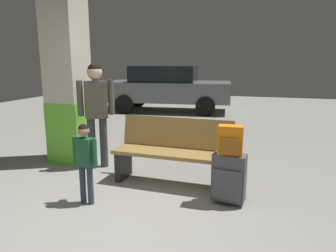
{
  "coord_description": "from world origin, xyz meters",
  "views": [
    {
      "loc": [
        1.29,
        -2.42,
        1.66
      ],
      "look_at": [
        0.14,
        1.3,
        0.85
      ],
      "focal_mm": 33.41,
      "sensor_mm": 36.0,
      "label": 1
    }
  ],
  "objects_px": {
    "adult": "(96,104)",
    "parked_car_far": "(167,87)",
    "structural_pillar": "(68,82)",
    "bench": "(173,152)",
    "backpack_bright": "(230,141)",
    "child": "(85,155)",
    "suitcase": "(229,178)"
  },
  "relations": [
    {
      "from": "adult",
      "to": "parked_car_far",
      "type": "relative_size",
      "value": 0.38
    },
    {
      "from": "structural_pillar",
      "to": "bench",
      "type": "xyz_separation_m",
      "value": [
        1.94,
        -0.47,
        -0.88
      ]
    },
    {
      "from": "structural_pillar",
      "to": "parked_car_far",
      "type": "xyz_separation_m",
      "value": [
        -0.04,
        5.63,
        -0.52
      ]
    },
    {
      "from": "parked_car_far",
      "to": "backpack_bright",
      "type": "bearing_deg",
      "value": -66.93
    },
    {
      "from": "bench",
      "to": "structural_pillar",
      "type": "bearing_deg",
      "value": 166.22
    },
    {
      "from": "child",
      "to": "adult",
      "type": "xyz_separation_m",
      "value": [
        -0.52,
        1.2,
        0.42
      ]
    },
    {
      "from": "suitcase",
      "to": "backpack_bright",
      "type": "bearing_deg",
      "value": -30.9
    },
    {
      "from": "parked_car_far",
      "to": "child",
      "type": "bearing_deg",
      "value": -80.41
    },
    {
      "from": "child",
      "to": "adult",
      "type": "height_order",
      "value": "adult"
    },
    {
      "from": "backpack_bright",
      "to": "child",
      "type": "bearing_deg",
      "value": -163.1
    },
    {
      "from": "suitcase",
      "to": "child",
      "type": "bearing_deg",
      "value": -163.07
    },
    {
      "from": "backpack_bright",
      "to": "child",
      "type": "xyz_separation_m",
      "value": [
        -1.6,
        -0.49,
        -0.18
      ]
    },
    {
      "from": "bench",
      "to": "suitcase",
      "type": "relative_size",
      "value": 2.67
    },
    {
      "from": "adult",
      "to": "parked_car_far",
      "type": "xyz_separation_m",
      "value": [
        -0.67,
        5.84,
        -0.2
      ]
    },
    {
      "from": "bench",
      "to": "child",
      "type": "relative_size",
      "value": 1.67
    },
    {
      "from": "structural_pillar",
      "to": "suitcase",
      "type": "distance_m",
      "value": 3.07
    },
    {
      "from": "suitcase",
      "to": "adult",
      "type": "bearing_deg",
      "value": 161.54
    },
    {
      "from": "suitcase",
      "to": "child",
      "type": "distance_m",
      "value": 1.7
    },
    {
      "from": "suitcase",
      "to": "bench",
      "type": "bearing_deg",
      "value": 151.37
    },
    {
      "from": "bench",
      "to": "parked_car_far",
      "type": "relative_size",
      "value": 0.38
    },
    {
      "from": "adult",
      "to": "suitcase",
      "type": "bearing_deg",
      "value": -18.46
    },
    {
      "from": "child",
      "to": "suitcase",
      "type": "bearing_deg",
      "value": 16.93
    },
    {
      "from": "suitcase",
      "to": "child",
      "type": "height_order",
      "value": "child"
    },
    {
      "from": "backpack_bright",
      "to": "parked_car_far",
      "type": "distance_m",
      "value": 7.12
    },
    {
      "from": "adult",
      "to": "parked_car_far",
      "type": "height_order",
      "value": "adult"
    },
    {
      "from": "backpack_bright",
      "to": "parked_car_far",
      "type": "height_order",
      "value": "parked_car_far"
    },
    {
      "from": "child",
      "to": "adult",
      "type": "bearing_deg",
      "value": 113.52
    },
    {
      "from": "structural_pillar",
      "to": "adult",
      "type": "height_order",
      "value": "structural_pillar"
    },
    {
      "from": "backpack_bright",
      "to": "bench",
      "type": "bearing_deg",
      "value": 151.36
    },
    {
      "from": "backpack_bright",
      "to": "child",
      "type": "relative_size",
      "value": 0.35
    },
    {
      "from": "adult",
      "to": "parked_car_far",
      "type": "bearing_deg",
      "value": 96.53
    },
    {
      "from": "parked_car_far",
      "to": "adult",
      "type": "bearing_deg",
      "value": -83.47
    }
  ]
}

